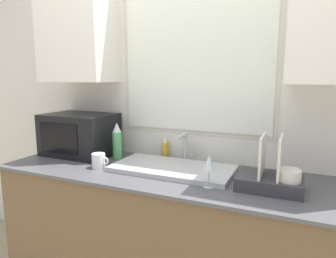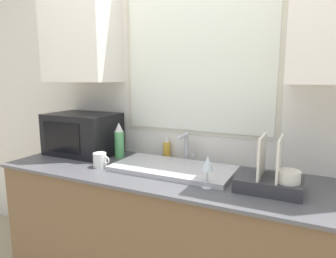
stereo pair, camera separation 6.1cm
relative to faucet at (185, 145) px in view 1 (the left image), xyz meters
name	(u,v)px [view 1 (the left image)]	position (x,y,z in m)	size (l,w,h in m)	color
countertop	(176,240)	(0.03, -0.24, -0.57)	(2.32, 0.70, 0.89)	brown
wall_back	(194,85)	(0.03, 0.09, 0.40)	(6.00, 0.38, 2.60)	silver
sink_basin	(173,168)	(0.00, -0.20, -0.11)	(0.76, 0.39, 0.03)	#B2B2B7
faucet	(185,145)	(0.00, 0.00, 0.00)	(0.08, 0.17, 0.21)	#B7B7BC
microwave	(80,134)	(-0.81, -0.11, 0.03)	(0.52, 0.37, 0.31)	black
dish_rack	(272,178)	(0.60, -0.28, -0.06)	(0.33, 0.24, 0.29)	#333338
spray_bottle	(117,141)	(-0.49, -0.09, 0.00)	(0.07, 0.07, 0.26)	#59B266
soap_bottle	(165,149)	(-0.18, 0.06, -0.06)	(0.05, 0.05, 0.15)	gold
mug_near_sink	(99,161)	(-0.47, -0.34, -0.08)	(0.12, 0.09, 0.10)	white
wine_glass	(209,164)	(0.29, -0.39, 0.00)	(0.06, 0.06, 0.18)	silver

